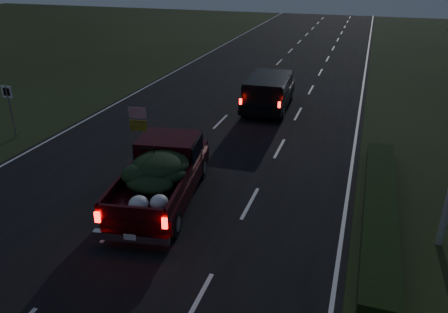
% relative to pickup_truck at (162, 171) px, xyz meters
% --- Properties ---
extents(ground, '(120.00, 120.00, 0.00)m').
position_rel_pickup_truck_xyz_m(ground, '(-0.65, -1.82, -1.11)').
color(ground, black).
rests_on(ground, ground).
extents(road_asphalt, '(14.00, 120.00, 0.02)m').
position_rel_pickup_truck_xyz_m(road_asphalt, '(-0.65, -1.82, -1.10)').
color(road_asphalt, black).
rests_on(road_asphalt, ground).
extents(hedge_row, '(1.00, 10.00, 0.60)m').
position_rel_pickup_truck_xyz_m(hedge_row, '(7.15, 1.18, -0.81)').
color(hedge_row, black).
rests_on(hedge_row, ground).
extents(route_sign, '(0.55, 0.08, 2.50)m').
position_rel_pickup_truck_xyz_m(route_sign, '(-9.15, 3.18, 0.55)').
color(route_sign, gray).
rests_on(route_sign, ground).
extents(pickup_truck, '(3.00, 5.93, 2.97)m').
position_rel_pickup_truck_xyz_m(pickup_truck, '(0.00, 0.00, 0.00)').
color(pickup_truck, '#33060B').
rests_on(pickup_truck, ground).
extents(lead_suv, '(2.43, 5.35, 1.51)m').
position_rel_pickup_truck_xyz_m(lead_suv, '(1.20, 10.99, 0.03)').
color(lead_suv, black).
rests_on(lead_suv, ground).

